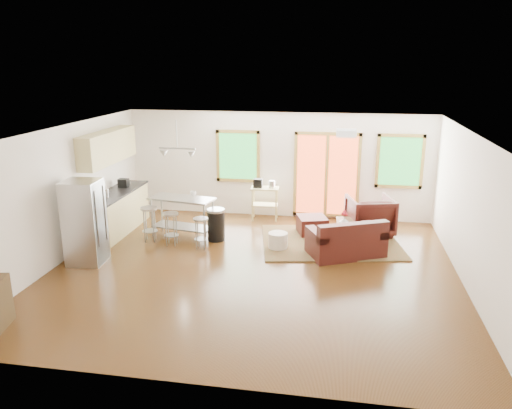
% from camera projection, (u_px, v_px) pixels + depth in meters
% --- Properties ---
extents(floor, '(7.50, 7.00, 0.02)m').
position_uv_depth(floor, '(253.00, 271.00, 9.36)').
color(floor, '#371F0B').
rests_on(floor, ground).
extents(ceiling, '(7.50, 7.00, 0.02)m').
position_uv_depth(ceiling, '(253.00, 131.00, 8.64)').
color(ceiling, white).
rests_on(ceiling, ground).
extents(back_wall, '(7.50, 0.02, 2.60)m').
position_uv_depth(back_wall, '(278.00, 165.00, 12.32)').
color(back_wall, white).
rests_on(back_wall, ground).
extents(left_wall, '(0.02, 7.00, 2.60)m').
position_uv_depth(left_wall, '(61.00, 195.00, 9.61)').
color(left_wall, white).
rests_on(left_wall, ground).
extents(right_wall, '(0.02, 7.00, 2.60)m').
position_uv_depth(right_wall, '(473.00, 214.00, 8.39)').
color(right_wall, white).
rests_on(right_wall, ground).
extents(front_wall, '(7.50, 0.02, 2.60)m').
position_uv_depth(front_wall, '(199.00, 288.00, 5.68)').
color(front_wall, white).
rests_on(front_wall, ground).
extents(window_left, '(1.10, 0.05, 1.30)m').
position_uv_depth(window_left, '(238.00, 156.00, 12.38)').
color(window_left, '#1D6326').
rests_on(window_left, back_wall).
extents(french_doors, '(1.60, 0.05, 2.10)m').
position_uv_depth(french_doors, '(327.00, 175.00, 12.13)').
color(french_doors, '#CB4721').
rests_on(french_doors, back_wall).
extents(window_right, '(1.10, 0.05, 1.30)m').
position_uv_depth(window_right, '(400.00, 161.00, 11.75)').
color(window_right, '#1D6326').
rests_on(window_right, back_wall).
extents(rug, '(3.25, 2.71, 0.03)m').
position_uv_depth(rug, '(330.00, 242.00, 10.79)').
color(rug, '#405C33').
rests_on(rug, floor).
extents(loveseat, '(1.66, 1.35, 0.77)m').
position_uv_depth(loveseat, '(347.00, 241.00, 9.97)').
color(loveseat, black).
rests_on(loveseat, floor).
extents(coffee_table, '(1.09, 0.69, 0.42)m').
position_uv_depth(coffee_table, '(361.00, 224.00, 10.85)').
color(coffee_table, '#372712').
rests_on(coffee_table, floor).
extents(armchair, '(1.14, 1.10, 0.97)m').
position_uv_depth(armchair, '(370.00, 214.00, 11.16)').
color(armchair, black).
rests_on(armchair, floor).
extents(ottoman, '(0.77, 0.77, 0.41)m').
position_uv_depth(ottoman, '(312.00, 225.00, 11.26)').
color(ottoman, black).
rests_on(ottoman, floor).
extents(pouf, '(0.40, 0.40, 0.35)m').
position_uv_depth(pouf, '(278.00, 241.00, 10.38)').
color(pouf, silver).
rests_on(pouf, floor).
extents(vase, '(0.22, 0.23, 0.35)m').
position_uv_depth(vase, '(344.00, 221.00, 10.55)').
color(vase, silver).
rests_on(vase, coffee_table).
extents(book, '(0.19, 0.10, 0.27)m').
position_uv_depth(book, '(376.00, 224.00, 10.34)').
color(book, maroon).
rests_on(book, coffee_table).
extents(cabinets, '(0.64, 2.24, 2.30)m').
position_uv_depth(cabinets, '(115.00, 192.00, 11.28)').
color(cabinets, tan).
rests_on(cabinets, floor).
extents(refrigerator, '(0.71, 0.68, 1.63)m').
position_uv_depth(refrigerator, '(85.00, 222.00, 9.51)').
color(refrigerator, '#B7BABC').
rests_on(refrigerator, floor).
extents(island, '(1.50, 0.82, 0.90)m').
position_uv_depth(island, '(182.00, 210.00, 10.97)').
color(island, '#B7BABC').
rests_on(island, floor).
extents(cup, '(0.14, 0.12, 0.13)m').
position_uv_depth(cup, '(193.00, 193.00, 10.86)').
color(cup, white).
rests_on(cup, island).
extents(bar_stool_a, '(0.43, 0.43, 0.76)m').
position_uv_depth(bar_stool_a, '(149.00, 216.00, 10.73)').
color(bar_stool_a, '#B7BABC').
rests_on(bar_stool_a, floor).
extents(bar_stool_b, '(0.36, 0.36, 0.71)m').
position_uv_depth(bar_stool_b, '(171.00, 221.00, 10.52)').
color(bar_stool_b, '#B7BABC').
rests_on(bar_stool_b, floor).
extents(bar_stool_c, '(0.34, 0.34, 0.66)m').
position_uv_depth(bar_stool_c, '(201.00, 226.00, 10.34)').
color(bar_stool_c, '#B7BABC').
rests_on(bar_stool_c, floor).
extents(trash_can, '(0.38, 0.38, 0.71)m').
position_uv_depth(trash_can, '(216.00, 224.00, 10.84)').
color(trash_can, black).
rests_on(trash_can, floor).
extents(kitchen_cart, '(0.70, 0.48, 1.02)m').
position_uv_depth(kitchen_cart, '(264.00, 192.00, 12.17)').
color(kitchen_cart, tan).
rests_on(kitchen_cart, floor).
extents(ceiling_flush, '(0.35, 0.35, 0.12)m').
position_uv_depth(ceiling_flush, '(346.00, 133.00, 8.96)').
color(ceiling_flush, white).
rests_on(ceiling_flush, ceiling).
extents(pendant_light, '(0.80, 0.18, 0.79)m').
position_uv_depth(pendant_light, '(177.00, 153.00, 10.56)').
color(pendant_light, gray).
rests_on(pendant_light, ceiling).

